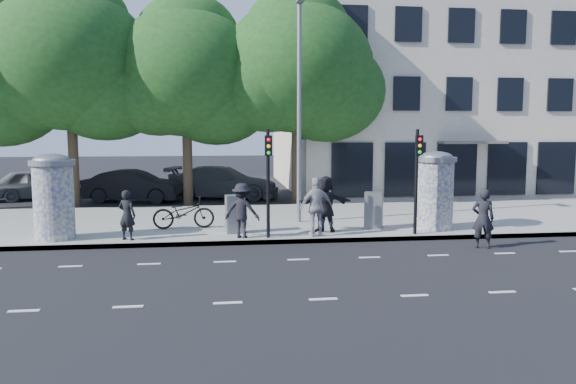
{
  "coord_description": "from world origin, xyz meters",
  "views": [
    {
      "loc": [
        -2.2,
        -13.48,
        3.59
      ],
      "look_at": [
        -0.02,
        3.5,
        1.63
      ],
      "focal_mm": 35.0,
      "sensor_mm": 36.0,
      "label": 1
    }
  ],
  "objects": [
    {
      "name": "ped_e",
      "position": [
        0.94,
        3.89,
        1.09
      ],
      "size": [
        1.22,
        0.87,
        1.89
      ],
      "primitive_type": "imported",
      "rotation": [
        0.0,
        0.0,
        3.38
      ],
      "color": "#9F9EA1",
      "rests_on": "sidewalk"
    },
    {
      "name": "building",
      "position": [
        12.0,
        19.99,
        5.99
      ],
      "size": [
        20.3,
        15.85,
        12.0
      ],
      "color": "#B5AD97",
      "rests_on": "ground"
    },
    {
      "name": "traffic_pole_far",
      "position": [
        4.2,
        3.79,
        2.23
      ],
      "size": [
        0.22,
        0.31,
        3.4
      ],
      "color": "black",
      "rests_on": "sidewalk"
    },
    {
      "name": "tree_mid_left",
      "position": [
        -8.5,
        12.5,
        6.5
      ],
      "size": [
        7.2,
        7.2,
        9.57
      ],
      "color": "#38281C",
      "rests_on": "ground"
    },
    {
      "name": "ped_a",
      "position": [
        -7.24,
        4.48,
        1.06
      ],
      "size": [
        0.94,
        0.66,
        1.83
      ],
      "primitive_type": "imported",
      "rotation": [
        0.0,
        0.0,
        3.23
      ],
      "color": "black",
      "rests_on": "sidewalk"
    },
    {
      "name": "ped_c",
      "position": [
        1.36,
        4.76,
        0.92
      ],
      "size": [
        0.76,
        0.59,
        1.55
      ],
      "primitive_type": "imported",
      "rotation": [
        0.0,
        0.0,
        3.15
      ],
      "color": "#1C2147",
      "rests_on": "sidewalk"
    },
    {
      "name": "curb",
      "position": [
        0.0,
        3.55,
        0.07
      ],
      "size": [
        40.0,
        0.1,
        0.16
      ],
      "primitive_type": "cube",
      "color": "slate",
      "rests_on": "ground"
    },
    {
      "name": "tree_near_left",
      "position": [
        -3.5,
        12.7,
        6.06
      ],
      "size": [
        6.8,
        6.8,
        8.97
      ],
      "color": "#38281C",
      "rests_on": "ground"
    },
    {
      "name": "lane_dash_far",
      "position": [
        0.0,
        1.4,
        0.0
      ],
      "size": [
        32.0,
        0.12,
        0.01
      ],
      "primitive_type": "cube",
      "color": "silver",
      "rests_on": "ground"
    },
    {
      "name": "street_lamp",
      "position": [
        0.8,
        6.63,
        4.79
      ],
      "size": [
        0.25,
        0.93,
        8.0
      ],
      "color": "slate",
      "rests_on": "sidewalk"
    },
    {
      "name": "car_left",
      "position": [
        -11.15,
        16.0,
        0.78
      ],
      "size": [
        3.35,
        4.91,
        1.55
      ],
      "primitive_type": "imported",
      "rotation": [
        0.0,
        0.0,
        1.94
      ],
      "color": "slate",
      "rests_on": "ground"
    },
    {
      "name": "car_mid",
      "position": [
        -6.18,
        14.3,
        0.78
      ],
      "size": [
        2.61,
        4.98,
        1.56
      ],
      "primitive_type": "imported",
      "rotation": [
        0.0,
        0.0,
        1.36
      ],
      "color": "black",
      "rests_on": "ground"
    },
    {
      "name": "bicycle",
      "position": [
        -3.33,
        5.83,
        0.7
      ],
      "size": [
        0.87,
        2.12,
        1.09
      ],
      "primitive_type": "imported",
      "rotation": [
        0.0,
        0.0,
        1.64
      ],
      "color": "black",
      "rests_on": "sidewalk"
    },
    {
      "name": "ped_f",
      "position": [
        1.38,
        4.65,
        1.09
      ],
      "size": [
        1.8,
        0.83,
        1.87
      ],
      "primitive_type": "imported",
      "rotation": [
        0.0,
        0.0,
        3.02
      ],
      "color": "black",
      "rests_on": "sidewalk"
    },
    {
      "name": "ad_column_left",
      "position": [
        -7.2,
        4.5,
        1.54
      ],
      "size": [
        1.36,
        1.36,
        2.65
      ],
      "color": "beige",
      "rests_on": "sidewalk"
    },
    {
      "name": "ground",
      "position": [
        0.0,
        0.0,
        0.0
      ],
      "size": [
        120.0,
        120.0,
        0.0
      ],
      "primitive_type": "plane",
      "color": "black",
      "rests_on": "ground"
    },
    {
      "name": "tree_center",
      "position": [
        1.5,
        12.3,
        6.31
      ],
      "size": [
        7.0,
        7.0,
        9.3
      ],
      "color": "#38281C",
      "rests_on": "ground"
    },
    {
      "name": "traffic_pole_near",
      "position": [
        -0.6,
        3.79,
        2.23
      ],
      "size": [
        0.22,
        0.31,
        3.4
      ],
      "color": "black",
      "rests_on": "sidewalk"
    },
    {
      "name": "ped_b",
      "position": [
        -4.94,
        4.05,
        0.93
      ],
      "size": [
        0.67,
        0.57,
        1.55
      ],
      "primitive_type": "imported",
      "rotation": [
        0.0,
        0.0,
        2.72
      ],
      "color": "black",
      "rests_on": "sidewalk"
    },
    {
      "name": "car_right",
      "position": [
        -1.85,
        15.23,
        0.82
      ],
      "size": [
        3.61,
        6.06,
        1.64
      ],
      "primitive_type": "imported",
      "rotation": [
        0.0,
        0.0,
        1.33
      ],
      "color": "#525459",
      "rests_on": "ground"
    },
    {
      "name": "lane_dash_near",
      "position": [
        0.0,
        -2.2,
        0.0
      ],
      "size": [
        32.0,
        0.12,
        0.01
      ],
      "primitive_type": "cube",
      "color": "silver",
      "rests_on": "ground"
    },
    {
      "name": "ad_column_right",
      "position": [
        5.2,
        4.7,
        1.54
      ],
      "size": [
        1.36,
        1.36,
        2.65
      ],
      "color": "beige",
      "rests_on": "sidewalk"
    },
    {
      "name": "ped_d",
      "position": [
        -1.41,
        3.97,
        1.01
      ],
      "size": [
        1.25,
        0.94,
        1.72
      ],
      "primitive_type": "imported",
      "rotation": [
        0.0,
        0.0,
        2.84
      ],
      "color": "black",
      "rests_on": "sidewalk"
    },
    {
      "name": "cabinet_left",
      "position": [
        -1.61,
        4.79,
        0.78
      ],
      "size": [
        0.66,
        0.52,
        1.25
      ],
      "primitive_type": "cube",
      "rotation": [
        0.0,
        0.0,
        0.14
      ],
      "color": "slate",
      "rests_on": "sidewalk"
    },
    {
      "name": "cabinet_right",
      "position": [
        3.13,
        4.98,
        0.78
      ],
      "size": [
        0.72,
        0.63,
        1.26
      ],
      "primitive_type": "cube",
      "rotation": [
        0.0,
        0.0,
        -0.38
      ],
      "color": "slate",
      "rests_on": "sidewalk"
    },
    {
      "name": "man_road",
      "position": [
        5.7,
        2.2,
        0.9
      ],
      "size": [
        0.76,
        0.62,
        1.79
      ],
      "primitive_type": "imported",
      "rotation": [
        0.0,
        0.0,
        2.81
      ],
      "color": "black",
      "rests_on": "ground"
    },
    {
      "name": "sidewalk",
      "position": [
        0.0,
        7.5,
        0.07
      ],
      "size": [
        40.0,
        8.0,
        0.15
      ],
      "primitive_type": "cube",
      "color": "gray",
      "rests_on": "ground"
    }
  ]
}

